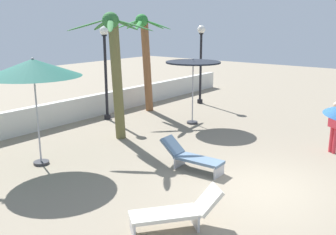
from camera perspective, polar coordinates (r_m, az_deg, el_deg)
ground_plane at (r=10.07m, az=15.44°, el=-10.62°), size 56.00×56.00×0.00m
boundary_wall at (r=15.85m, az=-17.98°, el=0.15°), size 25.20×0.30×0.97m
patio_umbrella_0 at (r=15.52m, az=3.78°, el=7.70°), size 2.22×2.22×2.72m
patio_umbrella_2 at (r=11.43m, az=-19.56°, el=6.97°), size 2.71×2.71×3.17m
palm_tree_1 at (r=13.41m, az=-7.94°, el=8.25°), size 2.58×2.75×4.47m
palm_tree_2 at (r=17.67m, az=-3.43°, el=9.73°), size 2.54×2.54×4.48m
lamp_post_0 at (r=19.61m, az=4.96°, el=9.56°), size 0.40×0.40×3.96m
lamp_post_1 at (r=16.42m, az=-9.38°, el=8.06°), size 0.37×0.37×3.96m
lounge_chair_0 at (r=10.94m, az=3.52°, el=-5.88°), size 0.62×1.90×0.84m
lounge_chair_1 at (r=7.97m, az=1.27°, el=-13.92°), size 1.82×1.60×0.84m
guest_0 at (r=13.25m, az=23.76°, el=-0.64°), size 0.39×0.49×1.69m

